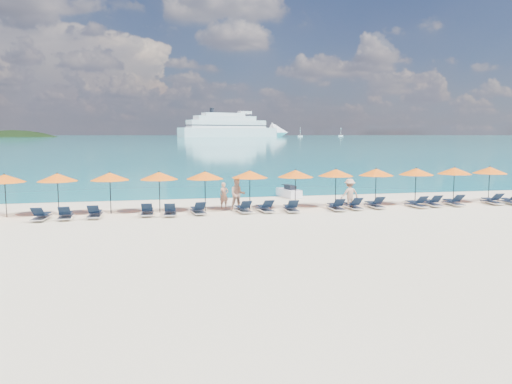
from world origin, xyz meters
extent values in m
plane|color=beige|center=(0.00, 0.00, 0.00)|extent=(1400.00, 1400.00, 0.00)
cube|color=#1FA9B2|center=(0.00, 660.00, 0.01)|extent=(1600.00, 1300.00, 0.01)
ellipsoid|color=black|center=(-150.00, 560.00, -35.00)|extent=(162.00, 126.00, 85.50)
cube|color=white|center=(78.35, 514.84, 5.03)|extent=(111.32, 54.10, 10.06)
cone|color=white|center=(141.32, 535.85, 5.03)|extent=(27.99, 27.99, 22.13)
cube|color=white|center=(76.44, 514.20, 14.08)|extent=(89.38, 44.23, 8.05)
cube|color=white|center=(74.53, 513.56, 20.12)|extent=(69.85, 36.02, 5.03)
cube|color=white|center=(72.63, 512.93, 24.14)|extent=(47.90, 26.16, 3.52)
cube|color=black|center=(76.44, 514.20, 12.57)|extent=(90.49, 44.78, 0.91)
cube|color=black|center=(76.44, 514.20, 16.09)|extent=(88.26, 43.69, 0.91)
cylinder|color=black|center=(59.46, 508.53, 28.16)|extent=(4.43, 4.43, 5.53)
cube|color=white|center=(166.61, 539.51, 0.79)|extent=(5.93, 1.98, 1.58)
cylinder|color=white|center=(166.61, 539.51, 5.93)|extent=(0.36, 0.36, 9.89)
cube|color=white|center=(233.98, 582.64, 0.84)|extent=(6.30, 2.10, 1.68)
cylinder|color=white|center=(233.98, 582.64, 6.30)|extent=(0.38, 0.38, 10.50)
cube|color=white|center=(3.69, 9.59, 0.29)|extent=(1.29, 2.41, 0.52)
cube|color=black|center=(3.72, 9.40, 0.67)|extent=(0.65, 1.03, 0.33)
cylinder|color=black|center=(3.57, 10.15, 0.81)|extent=(0.52, 0.16, 0.06)
imported|color=tan|center=(-1.36, 5.48, 0.75)|extent=(0.62, 0.49, 1.51)
imported|color=tan|center=(-0.74, 4.46, 0.91)|extent=(0.90, 0.53, 1.81)
imported|color=tan|center=(5.62, 3.67, 0.87)|extent=(1.19, 0.67, 1.75)
cylinder|color=black|center=(-12.86, 4.77, 1.10)|extent=(0.05, 0.05, 2.20)
cone|color=#FF6510|center=(-12.86, 4.77, 2.02)|extent=(2.10, 2.10, 0.42)
sphere|color=black|center=(-12.86, 4.77, 2.24)|extent=(0.08, 0.08, 0.08)
cylinder|color=black|center=(-10.30, 4.80, 1.10)|extent=(0.05, 0.05, 2.20)
cone|color=#FF6510|center=(-10.30, 4.80, 2.02)|extent=(2.10, 2.10, 0.42)
sphere|color=black|center=(-10.30, 4.80, 2.24)|extent=(0.08, 0.08, 0.08)
cylinder|color=black|center=(-7.65, 4.81, 1.10)|extent=(0.05, 0.05, 2.20)
cone|color=#FF6510|center=(-7.65, 4.81, 2.02)|extent=(2.10, 2.10, 0.42)
sphere|color=black|center=(-7.65, 4.81, 2.24)|extent=(0.08, 0.08, 0.08)
cylinder|color=black|center=(-5.05, 4.71, 1.10)|extent=(0.05, 0.05, 2.20)
cone|color=#FF6510|center=(-5.05, 4.71, 2.02)|extent=(2.10, 2.10, 0.42)
sphere|color=black|center=(-5.05, 4.71, 2.24)|extent=(0.08, 0.08, 0.08)
cylinder|color=black|center=(-2.56, 4.53, 1.10)|extent=(0.05, 0.05, 2.20)
cone|color=#FF6510|center=(-2.56, 4.53, 2.02)|extent=(2.10, 2.10, 0.42)
sphere|color=black|center=(-2.56, 4.53, 2.24)|extent=(0.08, 0.08, 0.08)
cylinder|color=black|center=(0.00, 4.68, 1.10)|extent=(0.05, 0.05, 2.20)
cone|color=#FF6510|center=(0.00, 4.68, 2.02)|extent=(2.10, 2.10, 0.42)
sphere|color=black|center=(0.00, 4.68, 2.24)|extent=(0.08, 0.08, 0.08)
cylinder|color=black|center=(2.64, 4.53, 1.10)|extent=(0.05, 0.05, 2.20)
cone|color=#FF6510|center=(2.64, 4.53, 2.02)|extent=(2.10, 2.10, 0.42)
sphere|color=black|center=(2.64, 4.53, 2.24)|extent=(0.08, 0.08, 0.08)
cylinder|color=black|center=(5.19, 4.76, 1.10)|extent=(0.05, 0.05, 2.20)
cone|color=#FF6510|center=(5.19, 4.76, 2.02)|extent=(2.10, 2.10, 0.42)
sphere|color=black|center=(5.19, 4.76, 2.24)|extent=(0.08, 0.08, 0.08)
cylinder|color=black|center=(7.67, 4.60, 1.10)|extent=(0.05, 0.05, 2.20)
cone|color=#FF6510|center=(7.67, 4.60, 2.02)|extent=(2.10, 2.10, 0.42)
sphere|color=black|center=(7.67, 4.60, 2.24)|extent=(0.08, 0.08, 0.08)
cylinder|color=black|center=(10.26, 4.56, 1.10)|extent=(0.05, 0.05, 2.20)
cone|color=#FF6510|center=(10.26, 4.56, 2.02)|extent=(2.10, 2.10, 0.42)
sphere|color=black|center=(10.26, 4.56, 2.24)|extent=(0.08, 0.08, 0.08)
cylinder|color=black|center=(12.92, 4.66, 1.10)|extent=(0.05, 0.05, 2.20)
cone|color=#FF6510|center=(12.92, 4.66, 2.02)|extent=(2.10, 2.10, 0.42)
sphere|color=black|center=(12.92, 4.66, 2.24)|extent=(0.08, 0.08, 0.08)
cylinder|color=black|center=(15.38, 4.63, 1.10)|extent=(0.05, 0.05, 2.20)
cone|color=#FF6510|center=(15.38, 4.63, 2.02)|extent=(2.10, 2.10, 0.42)
sphere|color=black|center=(15.38, 4.63, 2.24)|extent=(0.08, 0.08, 0.08)
cube|color=silver|center=(-10.88, 3.30, 0.14)|extent=(0.77, 1.75, 0.06)
cube|color=black|center=(-10.86, 3.55, 0.30)|extent=(0.65, 1.14, 0.04)
cube|color=black|center=(-10.93, 2.75, 0.55)|extent=(0.60, 0.58, 0.43)
cube|color=silver|center=(-9.74, 3.38, 0.14)|extent=(0.71, 1.73, 0.06)
cube|color=black|center=(-9.76, 3.63, 0.30)|extent=(0.61, 1.13, 0.04)
cube|color=black|center=(-9.72, 2.83, 0.55)|extent=(0.58, 0.57, 0.43)
cube|color=silver|center=(-8.35, 3.54, 0.14)|extent=(0.66, 1.72, 0.06)
cube|color=black|center=(-8.34, 3.79, 0.30)|extent=(0.58, 1.11, 0.04)
cube|color=black|center=(-8.36, 2.99, 0.55)|extent=(0.56, 0.55, 0.43)
cube|color=silver|center=(-5.71, 3.67, 0.14)|extent=(0.69, 1.72, 0.06)
cube|color=black|center=(-5.70, 3.92, 0.30)|extent=(0.60, 1.12, 0.04)
cube|color=black|center=(-5.73, 3.12, 0.55)|extent=(0.57, 0.56, 0.43)
cube|color=silver|center=(-4.54, 3.42, 0.14)|extent=(0.73, 1.74, 0.06)
cube|color=black|center=(-4.52, 3.67, 0.30)|extent=(0.62, 1.13, 0.04)
cube|color=black|center=(-4.57, 2.87, 0.55)|extent=(0.58, 0.57, 0.43)
cube|color=silver|center=(-3.05, 3.61, 0.14)|extent=(0.79, 1.75, 0.06)
cube|color=black|center=(-3.07, 3.86, 0.30)|extent=(0.66, 1.15, 0.04)
cube|color=black|center=(-2.99, 3.06, 0.55)|extent=(0.60, 0.59, 0.43)
cube|color=silver|center=(-0.60, 3.58, 0.14)|extent=(0.79, 1.75, 0.06)
cube|color=black|center=(-0.62, 3.83, 0.30)|extent=(0.66, 1.15, 0.04)
cube|color=black|center=(-0.54, 3.03, 0.55)|extent=(0.60, 0.59, 0.43)
cube|color=silver|center=(0.63, 3.59, 0.14)|extent=(0.79, 1.75, 0.06)
cube|color=black|center=(0.60, 3.83, 0.30)|extent=(0.66, 1.15, 0.04)
cube|color=black|center=(0.68, 3.04, 0.55)|extent=(0.60, 0.59, 0.43)
cube|color=silver|center=(2.03, 3.32, 0.14)|extent=(0.74, 1.74, 0.06)
cube|color=black|center=(2.05, 3.57, 0.30)|extent=(0.63, 1.14, 0.04)
cube|color=black|center=(2.00, 2.77, 0.55)|extent=(0.59, 0.57, 0.43)
cube|color=silver|center=(4.66, 3.29, 0.14)|extent=(0.70, 1.73, 0.06)
cube|color=black|center=(4.68, 3.54, 0.30)|extent=(0.60, 1.13, 0.04)
cube|color=black|center=(4.64, 2.74, 0.55)|extent=(0.58, 0.56, 0.43)
cube|color=silver|center=(5.77, 3.51, 0.14)|extent=(0.63, 1.70, 0.06)
cube|color=black|center=(5.77, 3.76, 0.30)|extent=(0.56, 1.10, 0.04)
cube|color=black|center=(5.77, 2.96, 0.55)|extent=(0.55, 0.54, 0.43)
cube|color=silver|center=(7.18, 3.67, 0.14)|extent=(0.63, 1.71, 0.06)
cube|color=black|center=(7.18, 3.92, 0.30)|extent=(0.56, 1.10, 0.04)
cube|color=black|center=(7.18, 3.12, 0.55)|extent=(0.55, 0.54, 0.43)
cube|color=silver|center=(9.69, 3.42, 0.14)|extent=(0.74, 1.74, 0.06)
cube|color=black|center=(9.68, 3.67, 0.30)|extent=(0.63, 1.14, 0.04)
cube|color=black|center=(9.73, 2.87, 0.55)|extent=(0.59, 0.57, 0.43)
cube|color=silver|center=(10.83, 3.62, 0.14)|extent=(0.76, 1.74, 0.06)
cube|color=black|center=(10.85, 3.87, 0.30)|extent=(0.64, 1.14, 0.04)
cube|color=black|center=(10.78, 3.07, 0.55)|extent=(0.59, 0.58, 0.43)
cube|color=silver|center=(12.25, 3.62, 0.14)|extent=(0.72, 1.73, 0.06)
cube|color=black|center=(12.27, 3.87, 0.30)|extent=(0.61, 1.13, 0.04)
cube|color=black|center=(12.22, 3.07, 0.55)|extent=(0.58, 0.57, 0.43)
cube|color=silver|center=(14.92, 3.66, 0.14)|extent=(0.79, 1.75, 0.06)
cube|color=black|center=(14.95, 3.91, 0.30)|extent=(0.66, 1.15, 0.04)
cube|color=black|center=(14.87, 3.11, 0.55)|extent=(0.60, 0.59, 0.43)
cube|color=silver|center=(15.94, 3.37, 0.14)|extent=(0.72, 1.74, 0.06)
cube|color=black|center=(15.96, 3.62, 0.30)|extent=(0.62, 1.13, 0.04)
camera|label=1|loc=(-5.50, -22.90, 4.33)|focal=35.00mm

